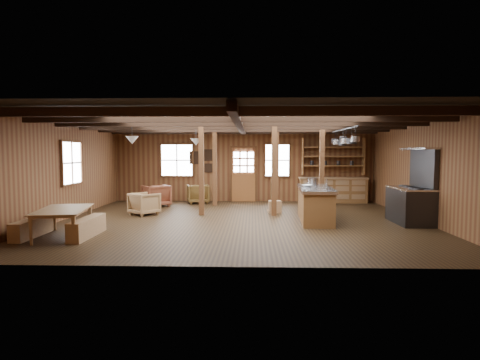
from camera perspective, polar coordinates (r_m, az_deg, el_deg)
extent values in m
cube|color=black|center=(11.24, 0.00, -5.88)|extent=(10.00, 9.00, 0.02)
cube|color=black|center=(11.11, 0.00, 8.60)|extent=(10.00, 9.00, 0.02)
cube|color=#522A17|center=(12.31, -24.01, 1.24)|extent=(0.02, 9.00, 2.80)
cube|color=#522A17|center=(12.02, 24.61, 1.16)|extent=(0.02, 9.00, 2.80)
cube|color=#522A17|center=(15.59, 0.52, 2.09)|extent=(10.00, 0.02, 2.80)
cube|color=#522A17|center=(6.59, -1.24, -0.52)|extent=(10.00, 0.02, 2.80)
cube|color=black|center=(7.62, -0.85, 9.73)|extent=(9.80, 0.12, 0.18)
cube|color=black|center=(9.11, -0.41, 8.79)|extent=(9.80, 0.12, 0.18)
cube|color=black|center=(10.61, -0.09, 8.11)|extent=(9.80, 0.12, 0.18)
cube|color=black|center=(12.10, 0.15, 7.61)|extent=(9.80, 0.12, 0.18)
cube|color=black|center=(13.60, 0.33, 7.21)|extent=(9.80, 0.12, 0.18)
cube|color=black|center=(14.90, 0.46, 6.93)|extent=(9.80, 0.12, 0.18)
cube|color=black|center=(11.10, 0.00, 7.93)|extent=(0.18, 8.82, 0.18)
cube|color=#422513|center=(12.18, -5.51, 1.54)|extent=(0.15, 0.15, 2.80)
cube|color=#422513|center=(14.35, -3.60, 1.92)|extent=(0.15, 0.15, 2.80)
cube|color=#422513|center=(12.10, 4.88, 1.53)|extent=(0.15, 0.15, 2.80)
cube|color=#422513|center=(14.31, 5.21, 1.90)|extent=(0.15, 0.15, 2.80)
cube|color=#422513|center=(13.28, 11.57, 1.68)|extent=(0.15, 0.15, 2.80)
cube|color=brown|center=(15.59, 0.51, -1.04)|extent=(0.90, 0.06, 1.10)
cube|color=#422513|center=(15.57, -1.26, 0.80)|extent=(0.06, 0.08, 2.10)
cube|color=#422513|center=(15.55, 2.28, 0.79)|extent=(0.06, 0.08, 2.10)
cube|color=#422513|center=(15.53, 0.51, 4.74)|extent=(1.02, 0.08, 0.06)
cube|color=white|center=(15.53, 0.51, 2.64)|extent=(0.84, 0.02, 0.90)
cube|color=white|center=(15.81, -8.96, 2.80)|extent=(1.20, 0.02, 1.20)
cube|color=#422513|center=(15.81, -8.96, 2.80)|extent=(1.32, 0.06, 1.32)
cube|color=white|center=(15.56, 5.31, 2.81)|extent=(0.90, 0.02, 1.20)
cube|color=#422513|center=(15.56, 5.31, 2.81)|extent=(1.02, 0.06, 1.32)
cube|color=white|center=(12.74, -22.86, 2.25)|extent=(0.02, 1.20, 1.20)
cube|color=#422513|center=(12.74, -22.86, 2.25)|extent=(0.14, 1.24, 1.32)
cube|color=beige|center=(15.62, -4.27, 3.55)|extent=(0.50, 0.03, 0.40)
cube|color=black|center=(15.61, -4.27, 3.55)|extent=(0.55, 0.02, 0.45)
cube|color=beige|center=(15.70, -6.45, 3.18)|extent=(0.35, 0.03, 0.45)
cube|color=black|center=(15.69, -6.45, 3.17)|extent=(0.40, 0.02, 0.50)
cube|color=beige|center=(15.63, -4.26, 1.72)|extent=(0.40, 0.03, 0.30)
cube|color=black|center=(15.62, -4.26, 1.72)|extent=(0.45, 0.02, 0.35)
cube|color=brown|center=(15.64, 13.04, -1.49)|extent=(2.50, 0.55, 0.90)
cube|color=olive|center=(15.59, 13.08, 0.26)|extent=(2.55, 0.60, 0.06)
cube|color=brown|center=(15.63, 13.06, 1.99)|extent=(2.30, 0.35, 0.04)
cube|color=brown|center=(15.62, 13.08, 3.28)|extent=(2.30, 0.35, 0.04)
cube|color=brown|center=(15.62, 13.10, 4.56)|extent=(2.30, 0.35, 0.04)
cube|color=brown|center=(15.44, 8.89, 3.32)|extent=(0.04, 0.35, 1.40)
cube|color=brown|center=(15.89, 17.16, 3.21)|extent=(0.04, 0.35, 1.40)
cylinder|color=#2A2A2C|center=(11.59, -15.12, 7.11)|extent=(0.02, 0.02, 0.45)
cone|color=white|center=(11.57, -15.09, 5.50)|extent=(0.36, 0.36, 0.22)
cylinder|color=#2A2A2C|center=(13.22, -6.29, 6.82)|extent=(0.02, 0.02, 0.45)
cone|color=white|center=(13.21, -6.28, 5.41)|extent=(0.36, 0.36, 0.22)
cylinder|color=#2A2A2C|center=(11.67, 14.58, 6.97)|extent=(0.04, 3.00, 0.04)
cylinder|color=#2A2A2C|center=(10.35, 16.09, 6.67)|extent=(0.01, 0.01, 0.24)
cylinder|color=silver|center=(10.34, 16.07, 5.61)|extent=(0.23, 0.23, 0.14)
cylinder|color=#2A2A2C|center=(10.72, 15.60, 6.47)|extent=(0.01, 0.01, 0.28)
cylinder|color=#2A2A2C|center=(10.72, 15.58, 5.33)|extent=(0.26, 0.26, 0.14)
cylinder|color=#2A2A2C|center=(11.09, 14.85, 6.44)|extent=(0.01, 0.01, 0.27)
cylinder|color=silver|center=(11.08, 14.84, 5.40)|extent=(0.26, 0.26, 0.14)
cylinder|color=#2A2A2C|center=(11.47, 14.51, 6.49)|extent=(0.01, 0.01, 0.22)
cylinder|color=#2A2A2C|center=(11.46, 14.50, 5.60)|extent=(0.21, 0.21, 0.14)
cylinder|color=#2A2A2C|center=(11.86, 14.45, 6.48)|extent=(0.01, 0.01, 0.18)
cylinder|color=silver|center=(11.86, 14.43, 5.70)|extent=(0.19, 0.19, 0.14)
cylinder|color=#2A2A2C|center=(12.25, 14.41, 6.13)|extent=(0.01, 0.01, 0.30)
cylinder|color=#2A2A2C|center=(12.25, 14.40, 5.11)|extent=(0.21, 0.21, 0.14)
cylinder|color=#2A2A2C|center=(12.61, 13.68, 6.16)|extent=(0.01, 0.01, 0.26)
cylinder|color=silver|center=(12.61, 13.67, 5.26)|extent=(0.24, 0.24, 0.14)
cylinder|color=#2A2A2C|center=(13.00, 13.46, 6.20)|extent=(0.01, 0.01, 0.21)
cylinder|color=#2A2A2C|center=(12.99, 13.45, 5.42)|extent=(0.26, 0.26, 0.14)
cube|color=brown|center=(11.40, 10.61, -3.58)|extent=(0.93, 2.44, 0.86)
cube|color=silver|center=(11.34, 10.64, -1.22)|extent=(1.02, 2.55, 0.08)
cylinder|color=#2A2A2C|center=(10.75, 11.13, -1.51)|extent=(0.44, 0.44, 0.06)
cylinder|color=silver|center=(10.78, 12.19, -0.72)|extent=(0.03, 0.03, 0.30)
cube|color=olive|center=(12.73, 4.99, -3.81)|extent=(0.46, 0.35, 0.38)
cube|color=#2A2A2C|center=(11.74, 23.05, -3.44)|extent=(0.82, 1.54, 0.93)
cube|color=silver|center=(11.69, 23.12, -1.09)|extent=(0.84, 1.57, 0.04)
cube|color=#2A2A2C|center=(11.78, 24.64, 1.56)|extent=(0.12, 1.54, 1.03)
cube|color=silver|center=(11.73, 24.17, 4.08)|extent=(0.40, 1.65, 0.05)
imported|color=olive|center=(9.95, -23.62, -5.59)|extent=(1.34, 1.97, 0.64)
cube|color=olive|center=(10.31, -27.39, -6.03)|extent=(0.28, 1.48, 0.41)
cube|color=olive|center=(9.76, -20.91, -6.33)|extent=(0.29, 1.55, 0.43)
imported|color=brown|center=(14.42, -11.84, -2.18)|extent=(1.16, 1.17, 0.77)
imported|color=brown|center=(15.09, -6.00, -1.96)|extent=(0.94, 0.95, 0.71)
imported|color=olive|center=(12.62, -13.44, -3.29)|extent=(1.04, 1.05, 0.69)
cylinder|color=silver|center=(12.30, 10.24, -0.17)|extent=(0.33, 0.33, 0.20)
imported|color=silver|center=(11.39, 9.54, -0.82)|extent=(0.36, 0.36, 0.07)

